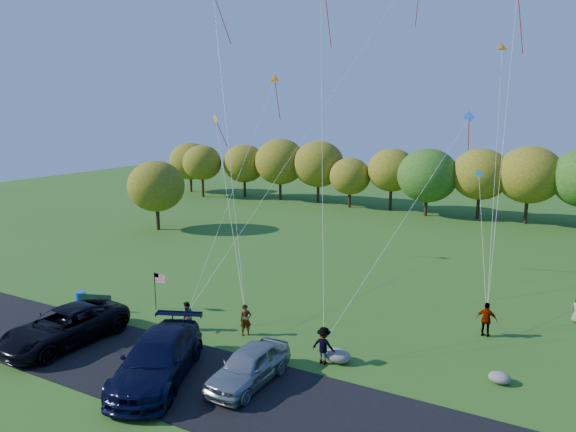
# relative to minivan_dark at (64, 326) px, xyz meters

# --- Properties ---
(ground) EXTENTS (140.00, 140.00, 0.00)m
(ground) POSITION_rel_minivan_dark_xyz_m (8.32, 4.14, -0.96)
(ground) COLOR #33611B
(ground) RESTS_ON ground
(asphalt_lane) EXTENTS (44.00, 6.00, 0.06)m
(asphalt_lane) POSITION_rel_minivan_dark_xyz_m (8.32, 0.14, -0.93)
(asphalt_lane) COLOR black
(asphalt_lane) RESTS_ON ground
(treeline) EXTENTS (76.30, 27.97, 8.42)m
(treeline) POSITION_rel_minivan_dark_xyz_m (8.75, 40.41, 3.83)
(treeline) COLOR #382514
(treeline) RESTS_ON ground
(minivan_dark) EXTENTS (3.46, 6.68, 1.80)m
(minivan_dark) POSITION_rel_minivan_dark_xyz_m (0.00, 0.00, 0.00)
(minivan_dark) COLOR black
(minivan_dark) RESTS_ON asphalt_lane
(minivan_navy) EXTENTS (5.04, 7.25, 1.95)m
(minivan_navy) POSITION_rel_minivan_dark_xyz_m (6.69, -0.57, 0.07)
(minivan_navy) COLOR black
(minivan_navy) RESTS_ON asphalt_lane
(minivan_silver) EXTENTS (2.05, 4.78, 1.61)m
(minivan_silver) POSITION_rel_minivan_dark_xyz_m (10.38, 1.06, -0.10)
(minivan_silver) COLOR #959B9E
(minivan_silver) RESTS_ON asphalt_lane
(flyer_a) EXTENTS (0.72, 0.72, 1.68)m
(flyer_a) POSITION_rel_minivan_dark_xyz_m (7.54, 5.24, -0.12)
(flyer_a) COLOR #4C4C59
(flyer_a) RESTS_ON ground
(flyer_b) EXTENTS (0.97, 0.88, 1.62)m
(flyer_b) POSITION_rel_minivan_dark_xyz_m (4.47, 4.21, -0.15)
(flyer_b) COLOR #4C4C59
(flyer_b) RESTS_ON ground
(flyer_c) EXTENTS (1.16, 0.67, 1.79)m
(flyer_c) POSITION_rel_minivan_dark_xyz_m (12.46, 4.33, -0.07)
(flyer_c) COLOR #4C4C59
(flyer_c) RESTS_ON ground
(flyer_d) EXTENTS (1.10, 0.48, 1.86)m
(flyer_d) POSITION_rel_minivan_dark_xyz_m (18.82, 11.06, -0.03)
(flyer_d) COLOR #4C4C59
(flyer_d) RESTS_ON ground
(park_bench) EXTENTS (1.88, 0.92, 1.07)m
(park_bench) POSITION_rel_minivan_dark_xyz_m (-2.05, 3.91, -0.39)
(park_bench) COLOR #143921
(park_bench) RESTS_ON ground
(trash_barrel) EXTENTS (0.59, 0.59, 0.89)m
(trash_barrel) POSITION_rel_minivan_dark_xyz_m (-3.62, 4.04, -0.51)
(trash_barrel) COLOR blue
(trash_barrel) RESTS_ON ground
(flag_assembly) EXTENTS (0.85, 0.55, 2.30)m
(flag_assembly) POSITION_rel_minivan_dark_xyz_m (1.01, 5.81, 0.75)
(flag_assembly) COLOR black
(flag_assembly) RESTS_ON ground
(boulder_near) EXTENTS (1.27, 0.99, 0.63)m
(boulder_near) POSITION_rel_minivan_dark_xyz_m (13.01, 4.75, -0.64)
(boulder_near) COLOR gray
(boulder_near) RESTS_ON ground
(boulder_far) EXTENTS (0.94, 0.79, 0.49)m
(boulder_far) POSITION_rel_minivan_dark_xyz_m (20.01, 6.28, -0.71)
(boulder_far) COLOR gray
(boulder_far) RESTS_ON ground
(kites_aloft) EXTENTS (27.82, 11.76, 16.49)m
(kites_aloft) POSITION_rel_minivan_dark_xyz_m (9.41, 17.71, 17.77)
(kites_aloft) COLOR orange
(kites_aloft) RESTS_ON ground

